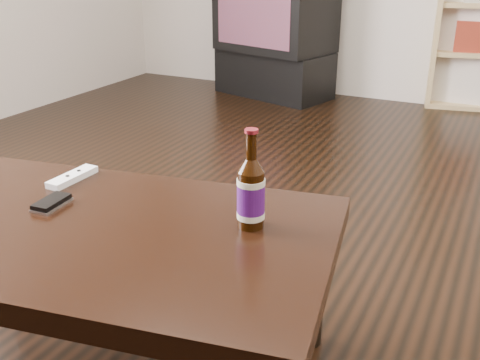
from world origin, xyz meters
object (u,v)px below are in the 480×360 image
at_px(tv, 275,8).
at_px(phone, 52,203).
at_px(remote, 72,177).
at_px(beer_bottle, 251,194).
at_px(coffee_table, 97,246).
at_px(tv_stand, 274,73).

distance_m(tv, phone, 3.17).
height_order(phone, remote, remote).
height_order(tv, phone, tv).
bearing_deg(beer_bottle, phone, -166.05).
distance_m(beer_bottle, remote, 0.62).
relative_size(beer_bottle, remote, 1.46).
bearing_deg(beer_bottle, coffee_table, -154.62).
bearing_deg(phone, tv_stand, 97.57).
height_order(tv_stand, remote, remote).
relative_size(tv_stand, remote, 5.06).
height_order(tv_stand, tv, tv).
bearing_deg(coffee_table, remote, 141.23).
distance_m(phone, remote, 0.18).
xyz_separation_m(tv_stand, tv, (-0.00, -0.00, 0.49)).
xyz_separation_m(tv_stand, beer_bottle, (1.20, -2.96, 0.37)).
distance_m(tv, remote, 2.99).
xyz_separation_m(tv_stand, phone, (0.67, -3.09, 0.28)).
distance_m(coffee_table, remote, 0.33).
xyz_separation_m(beer_bottle, phone, (-0.54, -0.13, -0.08)).
height_order(tv, remote, tv).
bearing_deg(tv, coffee_table, -58.94).
bearing_deg(tv, phone, -61.87).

